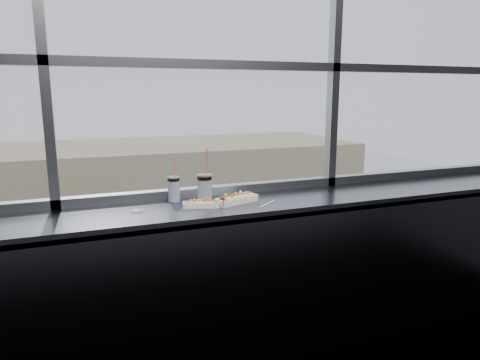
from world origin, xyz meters
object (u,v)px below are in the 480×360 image
object	(u,v)px
soda_cup_left	(174,188)
car_far_b	(111,277)
pedestrian_d	(234,241)
loose_straw	(267,204)
hotdog_tray_right	(237,199)
car_near_d	(277,317)
wrapper	(137,210)
tree_center	(124,228)
car_far_c	(280,253)
hotdog_tray_left	(201,204)
soda_cup_right	(205,188)
car_near_c	(103,351)
car_near_e	(383,294)
tree_right	(252,216)

from	to	relation	value
soda_cup_left	car_far_b	world-z (taller)	soda_cup_left
pedestrian_d	loose_straw	bearing A→B (deg)	-19.64
loose_straw	car_far_b	bearing A→B (deg)	49.62
hotdog_tray_right	car_near_d	size ratio (longest dim) A/B	0.05
wrapper	tree_center	size ratio (longest dim) A/B	0.02
wrapper	car_far_c	size ratio (longest dim) A/B	0.01
hotdog_tray_left	hotdog_tray_right	size ratio (longest dim) A/B	0.77
wrapper	car_near_d	xyz separation A→B (m)	(9.05, 16.27, -11.10)
soda_cup_right	car_near_c	size ratio (longest dim) A/B	0.06
hotdog_tray_right	tree_center	world-z (taller)	hotdog_tray_right
loose_straw	soda_cup_left	bearing A→B (deg)	110.67
soda_cup_right	car_far_c	world-z (taller)	soda_cup_right
wrapper	pedestrian_d	world-z (taller)	wrapper
car_near_e	tree_right	world-z (taller)	tree_right
tree_center	soda_cup_right	bearing A→B (deg)	-94.09
car_near_d	soda_cup_right	bearing A→B (deg)	148.82
hotdog_tray_left	loose_straw	size ratio (longest dim) A/B	1.18
wrapper	hotdog_tray_left	bearing A→B (deg)	-5.71
hotdog_tray_left	car_far_c	world-z (taller)	hotdog_tray_left
soda_cup_right	car_near_d	world-z (taller)	soda_cup_right
car_far_c	car_near_d	world-z (taller)	car_far_c
soda_cup_left	car_far_b	distance (m)	26.49
tree_center	wrapper	bearing A→B (deg)	-94.98
car_far_b	pedestrian_d	bearing A→B (deg)	-61.17
loose_straw	pedestrian_d	distance (m)	31.96
wrapper	pedestrian_d	bearing A→B (deg)	68.82
hotdog_tray_left	soda_cup_right	world-z (taller)	soda_cup_right
loose_straw	wrapper	distance (m)	0.83
soda_cup_left	tree_right	world-z (taller)	soda_cup_left
loose_straw	car_far_c	xyz separation A→B (m)	(12.34, 24.40, -10.96)
hotdog_tray_left	car_near_d	world-z (taller)	hotdog_tray_left
wrapper	tree_right	distance (m)	32.26
wrapper	car_far_b	bearing A→B (deg)	87.38
loose_straw	car_far_c	distance (m)	29.45
loose_straw	pedestrian_d	world-z (taller)	loose_straw
wrapper	car_near_e	bearing A→B (deg)	45.52
loose_straw	car_near_e	world-z (taller)	loose_straw
hotdog_tray_left	hotdog_tray_right	xyz separation A→B (m)	(0.25, 0.02, 0.01)
soda_cup_left	loose_straw	world-z (taller)	soda_cup_left
soda_cup_right	car_far_b	bearing A→B (deg)	88.42
hotdog_tray_left	car_far_b	size ratio (longest dim) A/B	0.04
tree_center	car_near_d	bearing A→B (deg)	-61.24
car_far_c	loose_straw	bearing A→B (deg)	160.78
car_near_c	car_far_c	bearing A→B (deg)	-61.09
loose_straw	car_near_e	xyz separation A→B (m)	(15.16, 16.40, -11.01)
car_near_d	car_near_c	xyz separation A→B (m)	(-8.95, 0.00, 0.09)
hotdog_tray_right	soda_cup_left	world-z (taller)	soda_cup_left
soda_cup_right	tree_center	world-z (taller)	soda_cup_right
loose_straw	car_far_b	xyz separation A→B (m)	(0.29, 24.40, -10.91)
tree_right	wrapper	bearing A→B (deg)	-113.97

